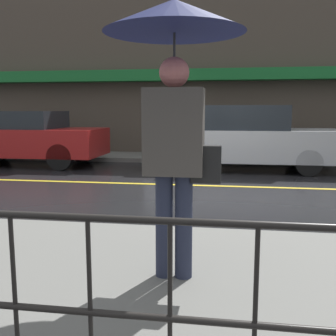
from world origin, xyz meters
The scene contains 9 objects.
ground_plane centered at (0.00, 0.00, 0.00)m, with size 80.00×80.00×0.00m, color black.
sidewalk_near centered at (0.00, -4.79, 0.06)m, with size 28.00×3.06×0.12m.
sidewalk_far centered at (0.00, 4.15, 0.06)m, with size 28.00×1.78×0.12m.
lane_marking centered at (0.00, 0.00, 0.00)m, with size 25.20×0.12×0.01m.
building_storefront centered at (0.00, 5.16, 2.94)m, with size 28.00×0.85×5.93m.
railing_foreground centered at (0.00, -6.06, 0.69)m, with size 12.00×0.04×0.90m.
pedestrian centered at (0.03, -4.68, 1.88)m, with size 1.11×1.11×2.23m.
car_red centered at (-5.07, 2.31, 0.77)m, with size 4.24×1.78×1.49m.
car_silver centered at (0.79, 2.31, 0.81)m, with size 4.76×1.75×1.63m.
Camera 1 is at (0.46, -7.81, 1.51)m, focal length 42.00 mm.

